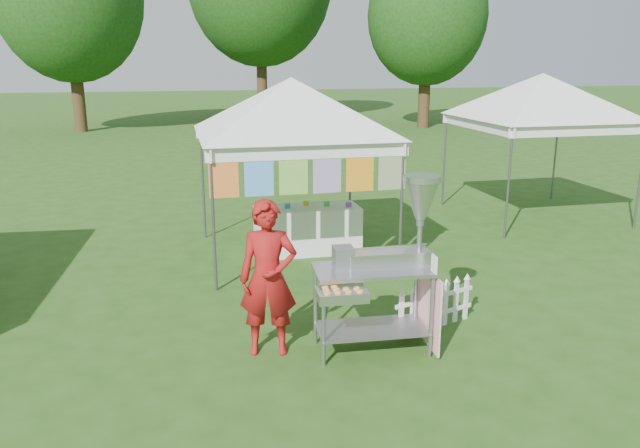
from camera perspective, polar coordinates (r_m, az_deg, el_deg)
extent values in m
plane|color=#274914|center=(7.65, 2.56, -10.63)|extent=(120.00, 120.00, 0.00)
cylinder|color=#59595E|center=(9.01, -9.73, 0.27)|extent=(0.04, 0.04, 2.10)
cylinder|color=#59595E|center=(9.60, 7.44, 1.26)|extent=(0.04, 0.04, 2.10)
cylinder|color=#59595E|center=(11.78, -10.66, 3.68)|extent=(0.04, 0.04, 2.10)
cylinder|color=#59595E|center=(12.23, 2.77, 4.34)|extent=(0.04, 0.04, 2.10)
cube|color=white|center=(9.01, -0.90, 6.65)|extent=(3.00, 0.03, 0.22)
cube|color=white|center=(11.78, -3.90, 8.59)|extent=(3.00, 0.03, 0.22)
pyramid|color=white|center=(10.32, -2.66, 13.27)|extent=(4.24, 4.24, 0.90)
cylinder|color=#59595E|center=(9.00, -0.90, 7.16)|extent=(3.00, 0.03, 0.03)
cube|color=red|center=(8.88, -8.82, 4.58)|extent=(0.42, 0.01, 0.70)
cube|color=blue|center=(8.93, -5.61, 4.75)|extent=(0.42, 0.01, 0.70)
cube|color=#19994F|center=(9.01, -2.45, 4.89)|extent=(0.42, 0.01, 0.70)
cube|color=#37BCD1|center=(9.11, 0.65, 5.02)|extent=(0.42, 0.01, 0.70)
cube|color=red|center=(9.24, 3.67, 5.14)|extent=(0.42, 0.01, 0.70)
cube|color=#F0AE0C|center=(9.40, 6.60, 5.23)|extent=(0.42, 0.01, 0.70)
cylinder|color=#59595E|center=(12.05, 16.85, 3.55)|extent=(0.04, 0.04, 2.10)
cylinder|color=#59595E|center=(13.69, 27.24, 3.83)|extent=(0.04, 0.04, 2.10)
cylinder|color=#59595E|center=(14.54, 11.31, 5.77)|extent=(0.04, 0.04, 2.10)
cylinder|color=#59595E|center=(15.92, 20.71, 5.87)|extent=(0.04, 0.04, 2.10)
cube|color=white|center=(12.68, 22.80, 7.92)|extent=(3.00, 0.03, 0.22)
cube|color=white|center=(15.07, 16.48, 9.41)|extent=(3.00, 0.03, 0.22)
pyramid|color=white|center=(13.80, 19.74, 12.86)|extent=(4.24, 4.24, 0.90)
cylinder|color=#59595E|center=(12.68, 22.84, 8.28)|extent=(3.00, 0.03, 0.03)
cylinder|color=#382214|center=(30.93, -21.30, 11.54)|extent=(0.56, 0.56, 3.96)
cylinder|color=#382214|center=(34.99, -5.34, 13.47)|extent=(0.56, 0.56, 4.84)
cylinder|color=#382214|center=(31.05, 9.52, 11.93)|extent=(0.56, 0.56, 3.52)
ellipsoid|color=#225D19|center=(31.07, 9.81, 18.27)|extent=(5.60, 5.60, 6.44)
cylinder|color=gray|center=(6.87, 0.33, -9.15)|extent=(0.05, 0.05, 0.99)
cylinder|color=gray|center=(7.17, 10.13, -8.34)|extent=(0.05, 0.05, 0.99)
cylinder|color=gray|center=(7.38, -0.43, -7.39)|extent=(0.05, 0.05, 0.99)
cylinder|color=gray|center=(7.66, 8.73, -6.72)|extent=(0.05, 0.05, 0.99)
cube|color=gray|center=(7.33, 4.73, -9.48)|extent=(1.30, 0.71, 0.02)
cube|color=#B7B7BC|center=(7.06, 4.85, -4.18)|extent=(1.37, 0.75, 0.04)
cube|color=#B7B7BC|center=(7.13, 6.31, -3.14)|extent=(0.95, 0.34, 0.17)
cube|color=gray|center=(7.00, 2.13, -3.08)|extent=(0.24, 0.26, 0.24)
cylinder|color=gray|center=(7.12, 9.14, 0.03)|extent=(0.06, 0.06, 0.99)
cone|color=#B7B7BC|center=(7.06, 9.23, 2.20)|extent=(0.42, 0.42, 0.44)
cylinder|color=#B7B7BC|center=(7.01, 9.32, 4.13)|extent=(0.45, 0.45, 0.07)
cube|color=#B7B7BC|center=(6.62, 2.01, -6.47)|extent=(0.55, 0.36, 0.11)
cube|color=#FFABB5|center=(7.43, 9.85, -7.47)|extent=(0.08, 0.83, 0.89)
cube|color=white|center=(6.92, 10.41, -3.64)|extent=(0.03, 0.16, 0.20)
imported|color=maroon|center=(7.07, -4.76, -4.96)|extent=(0.73, 0.55, 1.80)
cube|color=white|center=(7.67, 7.43, -8.40)|extent=(0.07, 0.04, 0.56)
cube|color=white|center=(7.77, 8.47, -8.10)|extent=(0.07, 0.04, 0.56)
cube|color=white|center=(7.88, 9.47, -7.80)|extent=(0.07, 0.04, 0.56)
cube|color=white|center=(8.00, 10.45, -7.51)|extent=(0.07, 0.04, 0.56)
cube|color=white|center=(8.11, 11.39, -7.23)|extent=(0.07, 0.04, 0.56)
cube|color=white|center=(8.23, 12.31, -6.95)|extent=(0.07, 0.04, 0.56)
cube|color=white|center=(8.35, 13.20, -6.68)|extent=(0.07, 0.04, 0.56)
cube|color=white|center=(8.04, 10.41, -8.17)|extent=(1.20, 0.43, 0.05)
cube|color=white|center=(7.95, 10.49, -6.58)|extent=(1.20, 0.43, 0.05)
cube|color=white|center=(10.86, -1.15, -0.53)|extent=(1.80, 0.70, 0.80)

